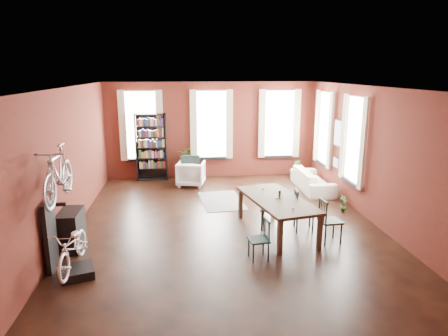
{
  "coord_description": "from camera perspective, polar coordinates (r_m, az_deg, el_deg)",
  "views": [
    {
      "loc": [
        -1.01,
        -8.77,
        3.55
      ],
      "look_at": [
        0.0,
        0.6,
        1.24
      ],
      "focal_mm": 32.0,
      "sensor_mm": 36.0,
      "label": 1
    }
  ],
  "objects": [
    {
      "name": "room",
      "position": [
        9.57,
        1.45,
        5.25
      ],
      "size": [
        9.0,
        9.04,
        3.22
      ],
      "color": "black",
      "rests_on": "ground"
    },
    {
      "name": "dining_table",
      "position": [
        9.07,
        7.49,
        -6.72
      ],
      "size": [
        1.54,
        2.5,
        0.79
      ],
      "primitive_type": "cube",
      "rotation": [
        0.0,
        0.0,
        0.22
      ],
      "color": "#4D3E2E",
      "rests_on": "ground"
    },
    {
      "name": "dining_chair_a",
      "position": [
        7.79,
        4.97,
        -10.16
      ],
      "size": [
        0.41,
        0.41,
        0.8
      ],
      "primitive_type": "cube",
      "rotation": [
        0.0,
        0.0,
        -1.44
      ],
      "color": "#1B3C39",
      "rests_on": "ground"
    },
    {
      "name": "dining_chair_b",
      "position": [
        9.23,
        6.7,
        -5.73
      ],
      "size": [
        0.56,
        0.56,
        0.98
      ],
      "primitive_type": "cube",
      "rotation": [
        0.0,
        0.0,
        -1.87
      ],
      "color": "#202F1B",
      "rests_on": "ground"
    },
    {
      "name": "dining_chair_c",
      "position": [
        8.79,
        14.94,
        -7.27
      ],
      "size": [
        0.46,
        0.46,
        0.93
      ],
      "primitive_type": "cube",
      "rotation": [
        0.0,
        0.0,
        1.65
      ],
      "color": "black",
      "rests_on": "ground"
    },
    {
      "name": "dining_chair_d",
      "position": [
        9.27,
        11.36,
        -5.9
      ],
      "size": [
        0.49,
        0.49,
        0.95
      ],
      "primitive_type": "cube",
      "rotation": [
        0.0,
        0.0,
        1.44
      ],
      "color": "#1A3A38",
      "rests_on": "ground"
    },
    {
      "name": "bookshelf",
      "position": [
        13.33,
        -10.34,
        2.94
      ],
      "size": [
        1.0,
        0.32,
        2.2
      ],
      "primitive_type": "cube",
      "color": "black",
      "rests_on": "ground"
    },
    {
      "name": "white_armchair",
      "position": [
        12.63,
        -4.75,
        -0.62
      ],
      "size": [
        0.96,
        0.92,
        0.85
      ],
      "primitive_type": "imported",
      "rotation": [
        0.0,
        0.0,
        2.94
      ],
      "color": "silver",
      "rests_on": "ground"
    },
    {
      "name": "cream_sofa",
      "position": [
        12.44,
        12.6,
        -1.22
      ],
      "size": [
        0.61,
        2.08,
        0.81
      ],
      "primitive_type": "imported",
      "rotation": [
        0.0,
        0.0,
        1.57
      ],
      "color": "beige",
      "rests_on": "ground"
    },
    {
      "name": "striped_rug",
      "position": [
        11.2,
        -0.36,
        -4.69
      ],
      "size": [
        1.27,
        1.87,
        0.01
      ],
      "primitive_type": "cube",
      "rotation": [
        0.0,
        0.0,
        0.1
      ],
      "color": "black",
      "rests_on": "ground"
    },
    {
      "name": "bike_trainer",
      "position": [
        7.76,
        -20.26,
        -13.74
      ],
      "size": [
        0.7,
        0.7,
        0.16
      ],
      "primitive_type": "cube",
      "rotation": [
        0.0,
        0.0,
        0.32
      ],
      "color": "black",
      "rests_on": "ground"
    },
    {
      "name": "bike_wall_rack",
      "position": [
        7.92,
        -23.57,
        -8.95
      ],
      "size": [
        0.16,
        0.6,
        1.3
      ],
      "primitive_type": "cube",
      "color": "black",
      "rests_on": "ground"
    },
    {
      "name": "console_table",
      "position": [
        8.78,
        -20.95,
        -8.24
      ],
      "size": [
        0.4,
        0.8,
        0.8
      ],
      "primitive_type": "cube",
      "color": "black",
      "rests_on": "ground"
    },
    {
      "name": "plant_stand",
      "position": [
        13.45,
        -5.41,
        -0.48
      ],
      "size": [
        0.27,
        0.27,
        0.51
      ],
      "primitive_type": "cube",
      "rotation": [
        0.0,
        0.0,
        -0.05
      ],
      "color": "black",
      "rests_on": "ground"
    },
    {
      "name": "plant_by_sofa",
      "position": [
        13.68,
        10.05,
        -0.87
      ],
      "size": [
        0.45,
        0.7,
        0.29
      ],
      "primitive_type": "imported",
      "rotation": [
        0.0,
        0.0,
        -0.13
      ],
      "color": "#255120",
      "rests_on": "ground"
    },
    {
      "name": "plant_small",
      "position": [
        10.77,
        16.64,
        -5.64
      ],
      "size": [
        0.46,
        0.5,
        0.16
      ],
      "primitive_type": "imported",
      "rotation": [
        0.0,
        0.0,
        0.66
      ],
      "color": "#275522",
      "rests_on": "ground"
    },
    {
      "name": "bicycle_floor",
      "position": [
        7.44,
        -20.98,
        -8.04
      ],
      "size": [
        0.55,
        0.8,
        1.49
      ],
      "primitive_type": "imported",
      "rotation": [
        0.0,
        0.0,
        -0.04
      ],
      "color": "silver",
      "rests_on": "bike_trainer"
    },
    {
      "name": "bicycle_hung",
      "position": [
        7.43,
        -22.82,
        1.65
      ],
      "size": [
        0.47,
        1.0,
        1.66
      ],
      "primitive_type": "imported",
      "color": "#A5A8AD",
      "rests_on": "bike_wall_rack"
    },
    {
      "name": "plant_on_stand",
      "position": [
        13.32,
        -5.47,
        1.52
      ],
      "size": [
        0.64,
        0.69,
        0.46
      ],
      "primitive_type": "imported",
      "rotation": [
        0.0,
        0.0,
        -0.2
      ],
      "color": "#396327",
      "rests_on": "plant_stand"
    }
  ]
}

